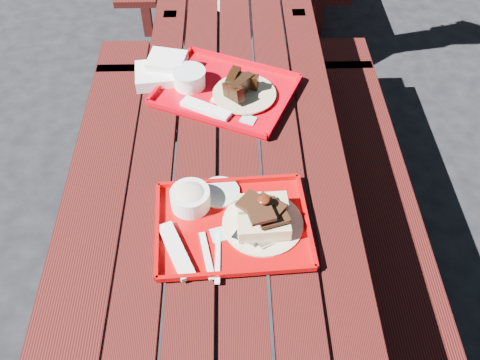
{
  "coord_description": "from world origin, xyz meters",
  "views": [
    {
      "loc": [
        -0.03,
        -1.28,
        2.08
      ],
      "look_at": [
        0.0,
        -0.15,
        0.82
      ],
      "focal_mm": 40.0,
      "sensor_mm": 36.0,
      "label": 1
    }
  ],
  "objects": [
    {
      "name": "ground",
      "position": [
        0.0,
        0.0,
        0.0
      ],
      "size": [
        60.0,
        60.0,
        0.0
      ],
      "primitive_type": "plane",
      "color": "black",
      "rests_on": "ground"
    },
    {
      "name": "picnic_table_near",
      "position": [
        -0.0,
        0.0,
        0.56
      ],
      "size": [
        1.41,
        2.4,
        0.75
      ],
      "color": "#45120D",
      "rests_on": "ground"
    },
    {
      "name": "near_tray",
      "position": [
        -0.03,
        -0.26,
        0.79
      ],
      "size": [
        0.49,
        0.4,
        0.15
      ],
      "color": "#AF0506",
      "rests_on": "picnic_table_near"
    },
    {
      "name": "far_tray",
      "position": [
        -0.05,
        0.36,
        0.78
      ],
      "size": [
        0.61,
        0.56,
        0.08
      ],
      "color": "#C2000E",
      "rests_on": "picnic_table_near"
    },
    {
      "name": "white_cloth",
      "position": [
        -0.29,
        0.47,
        0.79
      ],
      "size": [
        0.23,
        0.19,
        0.09
      ],
      "color": "white",
      "rests_on": "picnic_table_near"
    }
  ]
}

